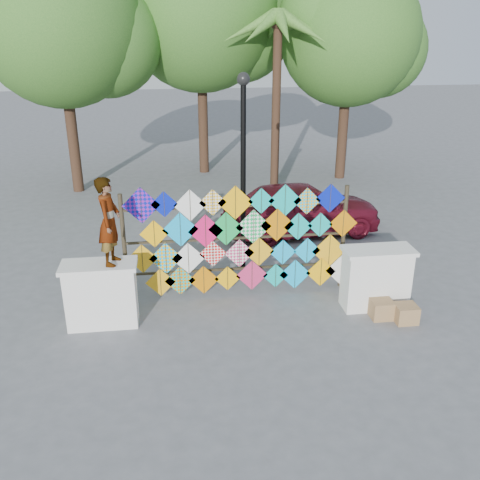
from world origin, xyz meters
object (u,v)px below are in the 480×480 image
Objects in this scene: kite_rack at (241,241)px; vendor_woman at (109,221)px; sedan at (301,208)px; lamppost at (243,156)px.

vendor_woman is at bearing -159.83° from kite_rack.
sedan is 0.96× the size of lamppost.
kite_rack is at bearing 142.27° from sedan.
vendor_woman is 3.56m from lamppost.
vendor_woman is at bearing 127.14° from sedan.
kite_rack is at bearing -59.41° from vendor_woman.
vendor_woman is 6.41m from sedan.
kite_rack is at bearing -99.56° from lamppost.
sedan is (4.61, 4.24, -1.37)m from vendor_woman.
lamppost is (-1.88, -2.04, 1.96)m from sedan.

